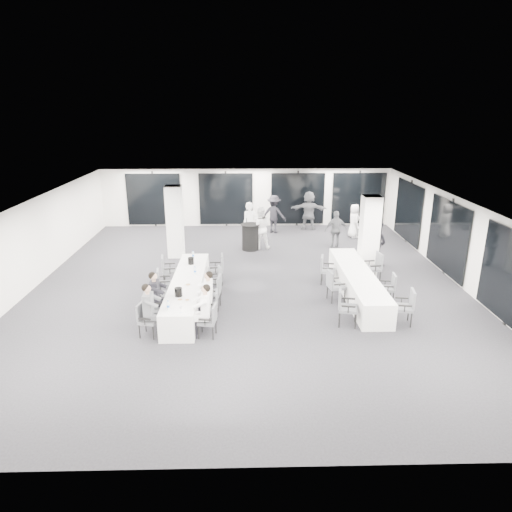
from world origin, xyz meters
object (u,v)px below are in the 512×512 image
Objects in this scene: chair_main_right_second at (212,304)px; chair_side_right_mid at (389,286)px; banquet_table_main at (188,291)px; chair_side_left_far at (326,268)px; standing_guest_d at (336,227)px; standing_guest_h at (376,240)px; chair_main_left_second at (152,303)px; standing_guest_a at (250,221)px; chair_side_left_near at (345,305)px; standing_guest_f at (309,208)px; chair_side_left_mid at (334,284)px; cocktail_table at (250,237)px; chair_side_right_near at (406,305)px; chair_main_left_far at (167,269)px; chair_main_right_far at (218,267)px; standing_guest_b at (260,225)px; chair_main_right_mid at (214,290)px; chair_main_left_fourth at (162,281)px; ice_bucket_near at (178,292)px; chair_side_right_far at (375,266)px; standing_guest_e at (354,219)px; chair_main_right_near at (210,318)px; standing_guest_g at (175,219)px; chair_main_left_near at (146,317)px; banquet_table_side at (357,283)px; chair_main_right_fourth at (216,279)px; standing_guest_c at (274,212)px; ice_bucket_far at (191,261)px; chair_main_left_mid at (157,292)px.

chair_side_right_mid reaches higher than chair_main_right_second.
chair_side_left_far reaches higher than banquet_table_main.
standing_guest_h reaches higher than standing_guest_d.
chair_main_left_second is 7.79m from standing_guest_a.
chair_side_left_far is at bearing -168.36° from chair_side_left_near.
chair_main_right_second is 3.61m from chair_side_left_near.
standing_guest_f is (5.62, 9.73, 0.51)m from chair_main_left_second.
chair_main_right_second is 3.80m from chair_side_left_mid.
cocktail_table reaches higher than chair_side_right_near.
chair_main_right_second is 10.50m from standing_guest_f.
standing_guest_a is (1.97, 6.05, 0.67)m from banquet_table_main.
chair_side_left_mid is at bearing 65.97° from chair_main_left_far.
chair_main_right_far is at bearing -106.67° from cocktail_table.
standing_guest_d is (4.67, 3.88, 0.32)m from chair_main_right_far.
chair_main_right_second is 0.46× the size of standing_guest_h.
chair_main_right_second is at bearing 69.86° from standing_guest_b.
chair_main_right_mid is at bearing 32.16° from chair_main_left_far.
cocktail_table is at bearing 56.34° from standing_guest_f.
chair_main_left_fourth is 3.73× the size of ice_bucket_near.
chair_side_right_far is 0.59× the size of standing_guest_e.
chair_main_right_near is 9.56m from standing_guest_g.
standing_guest_b reaches higher than chair_side_left_mid.
standing_guest_f is at bearing 16.66° from chair_side_right_near.
chair_main_left_second is 1.00× the size of chair_side_left_far.
chair_main_right_far is (1.67, 0.06, 0.01)m from chair_main_left_far.
chair_side_right_near is at bearing 106.83° from chair_main_left_near.
chair_side_right_near is at bearing -67.79° from banquet_table_side.
standing_guest_d reaches higher than banquet_table_side.
chair_main_left_near is (-0.83, -2.03, 0.13)m from banquet_table_main.
chair_side_left_mid reaches higher than chair_side_left_far.
chair_main_right_fourth is 5.04m from standing_guest_b.
chair_main_right_near is at bearing 97.72° from standing_guest_c.
chair_side_right_far is at bearing 126.68° from standing_guest_b.
chair_main_right_second is at bearing 96.45° from standing_guest_c.
standing_guest_d is (-0.58, 7.00, 0.33)m from chair_side_right_near.
ice_bucket_far reaches higher than chair_main_left_fourth.
chair_main_right_far reaches higher than chair_main_left_fourth.
standing_guest_h is (5.78, 4.54, 0.45)m from chair_main_right_second.
banquet_table_side is at bearing 101.05° from standing_guest_f.
standing_guest_c is at bearing 25.36° from standing_guest_f.
standing_guest_h is (7.43, 3.71, 0.44)m from chair_main_left_mid.
standing_guest_b reaches higher than cocktail_table.
standing_guest_e is (7.48, 5.60, 0.29)m from chair_main_left_far.
chair_side_right_mid is (5.25, 1.13, 0.01)m from chair_main_right_second.
chair_main_left_fourth is 0.47× the size of standing_guest_h.
cocktail_table is at bearing 148.16° from chair_main_left_mid.
standing_guest_g reaches higher than chair_main_left_mid.
chair_main_right_near is 0.89× the size of chair_side_right_near.
chair_main_left_near is 6.33m from chair_side_left_far.
standing_guest_d is at bearing -177.12° from chair_side_left_near.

